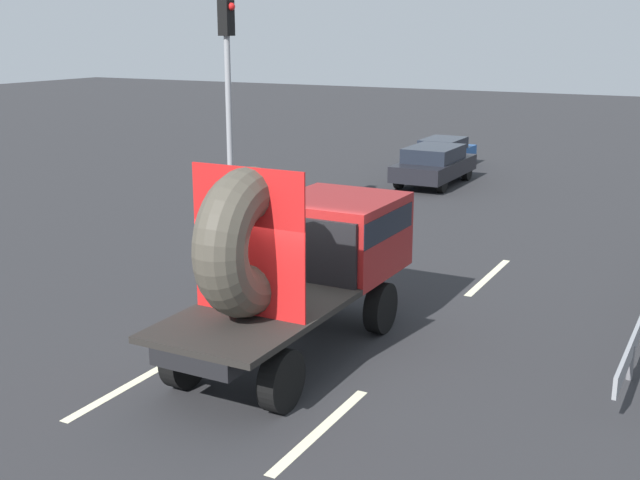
{
  "coord_description": "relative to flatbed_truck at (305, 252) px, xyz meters",
  "views": [
    {
      "loc": [
        6.27,
        -10.23,
        5.25
      ],
      "look_at": [
        0.03,
        1.5,
        1.76
      ],
      "focal_mm": 45.07,
      "sensor_mm": 36.0,
      "label": 1
    }
  ],
  "objects": [
    {
      "name": "ground_plane",
      "position": [
        -0.03,
        -0.98,
        -1.68
      ],
      "size": [
        120.0,
        120.0,
        0.0
      ],
      "primitive_type": "plane",
      "color": "#28282B"
    },
    {
      "name": "flatbed_truck",
      "position": [
        0.0,
        0.0,
        0.0
      ],
      "size": [
        2.02,
        5.57,
        3.36
      ],
      "color": "black",
      "rests_on": "ground_plane"
    },
    {
      "name": "distant_sedan",
      "position": [
        -3.24,
        15.09,
        -0.96
      ],
      "size": [
        1.76,
        4.12,
        1.34
      ],
      "color": "black",
      "rests_on": "ground_plane"
    },
    {
      "name": "traffic_light",
      "position": [
        -6.01,
        6.67,
        2.21
      ],
      "size": [
        0.42,
        0.36,
        5.99
      ],
      "color": "gray",
      "rests_on": "ground_plane"
    },
    {
      "name": "lane_dash_left_near",
      "position": [
        -1.62,
        -2.7,
        -1.68
      ],
      "size": [
        0.16,
        2.56,
        0.01
      ],
      "primitive_type": "cube",
      "rotation": [
        0.0,
        0.0,
        1.57
      ],
      "color": "beige",
      "rests_on": "ground_plane"
    },
    {
      "name": "lane_dash_left_far",
      "position": [
        -1.62,
        5.95,
        -1.68
      ],
      "size": [
        0.16,
        2.47,
        0.01
      ],
      "primitive_type": "cube",
      "rotation": [
        0.0,
        0.0,
        1.57
      ],
      "color": "beige",
      "rests_on": "ground_plane"
    },
    {
      "name": "lane_dash_right_near",
      "position": [
        1.62,
        -2.5,
        -1.68
      ],
      "size": [
        0.16,
        2.68,
        0.01
      ],
      "primitive_type": "cube",
      "rotation": [
        0.0,
        0.0,
        1.57
      ],
      "color": "beige",
      "rests_on": "ground_plane"
    },
    {
      "name": "lane_dash_right_far",
      "position": [
        1.62,
        5.35,
        -1.68
      ],
      "size": [
        0.16,
        2.96,
        0.01
      ],
      "primitive_type": "cube",
      "rotation": [
        0.0,
        0.0,
        1.57
      ],
      "color": "beige",
      "rests_on": "ground_plane"
    },
    {
      "name": "oncoming_car",
      "position": [
        -4.1,
        18.48,
        -1.05
      ],
      "size": [
        1.54,
        3.6,
        1.17
      ],
      "color": "black",
      "rests_on": "ground_plane"
    }
  ]
}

